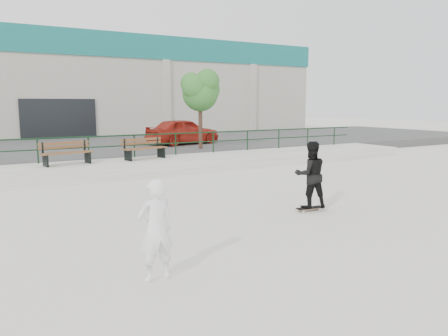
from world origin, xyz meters
TOP-DOWN VIEW (x-y plane):
  - ground at (0.00, 0.00)m, footprint 120.00×120.00m
  - ledge at (0.00, 9.50)m, footprint 30.00×3.00m
  - parking_strip at (0.00, 18.00)m, footprint 60.00×14.00m
  - railing at (-0.00, 10.80)m, footprint 28.00×0.06m
  - commercial_building at (-0.00, 31.99)m, footprint 44.20×16.33m
  - bench_left at (-2.07, 9.88)m, footprint 2.05×0.88m
  - bench_right at (1.19, 10.04)m, footprint 2.06×0.97m
  - tree at (5.28, 12.70)m, footprint 2.34×2.08m
  - red_car at (5.53, 15.51)m, footprint 4.75×2.68m
  - skateboard at (2.62, 0.90)m, footprint 0.79×0.27m
  - standing_skater at (2.62, 0.90)m, footprint 1.06×0.94m
  - seated_skater at (-2.70, -1.44)m, footprint 0.64×0.44m

SIDE VIEW (x-z plane):
  - ground at x=0.00m, z-range 0.00..0.00m
  - skateboard at x=2.62m, z-range 0.03..0.12m
  - ledge at x=0.00m, z-range 0.00..0.50m
  - parking_strip at x=0.00m, z-range 0.00..0.50m
  - seated_skater at x=-2.70m, z-range 0.00..1.70m
  - bench_right at x=1.19m, z-range 0.50..1.41m
  - bench_left at x=-2.07m, z-range 0.50..1.41m
  - standing_skater at x=2.62m, z-range 0.09..1.90m
  - railing at x=0.00m, z-range 0.73..1.76m
  - red_car at x=5.53m, z-range 0.50..2.02m
  - tree at x=5.28m, z-range 1.54..5.69m
  - commercial_building at x=0.00m, z-range 0.58..8.58m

